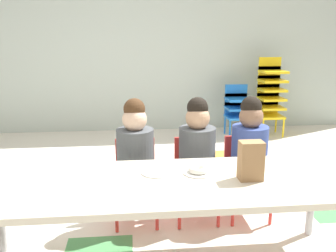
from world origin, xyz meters
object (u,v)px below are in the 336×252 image
at_px(seated_child_near_camera, 135,150).
at_px(seated_child_far_right, 249,147).
at_px(paper_plate_near_edge, 198,173).
at_px(seated_child_middle_seat, 197,148).
at_px(paper_plate_center_table, 157,172).
at_px(donut_powdered_on_plate, 198,169).
at_px(kid_chair_blue_stack, 238,107).
at_px(craft_table, 167,188).
at_px(kid_chair_yellow_stack, 271,93).
at_px(paper_bag_brown, 251,161).

relative_size(seated_child_near_camera, seated_child_far_right, 1.00).
distance_m(seated_child_far_right, paper_plate_near_edge, 0.68).
height_order(seated_child_middle_seat, seated_child_far_right, same).
distance_m(seated_child_middle_seat, seated_child_far_right, 0.38).
distance_m(seated_child_near_camera, paper_plate_center_table, 0.48).
bearing_deg(seated_child_near_camera, paper_plate_near_edge, -54.12).
bearing_deg(seated_child_middle_seat, donut_powdered_on_plate, -99.16).
bearing_deg(kid_chair_blue_stack, paper_plate_near_edge, -110.64).
xyz_separation_m(seated_child_near_camera, paper_plate_near_edge, (0.36, -0.50, 0.01)).
relative_size(craft_table, kid_chair_yellow_stack, 2.11).
bearing_deg(donut_powdered_on_plate, paper_plate_center_table, 173.59).
xyz_separation_m(kid_chair_blue_stack, paper_bag_brown, (-0.77, -2.89, 0.28)).
distance_m(kid_chair_yellow_stack, paper_bag_brown, 3.14).
distance_m(kid_chair_blue_stack, donut_powdered_on_plate, 2.97).
distance_m(craft_table, paper_plate_center_table, 0.14).
distance_m(paper_bag_brown, paper_plate_near_edge, 0.31).
height_order(seated_child_middle_seat, kid_chair_blue_stack, seated_child_middle_seat).
bearing_deg(seated_child_far_right, donut_powdered_on_plate, -133.09).
bearing_deg(seated_child_near_camera, kid_chair_blue_stack, 58.37).
relative_size(seated_child_middle_seat, paper_bag_brown, 4.17).
distance_m(craft_table, donut_powdered_on_plate, 0.23).
xyz_separation_m(seated_child_middle_seat, kid_chair_blue_stack, (0.96, 2.28, -0.16)).
relative_size(seated_child_near_camera, kid_chair_yellow_stack, 0.88).
distance_m(craft_table, kid_chair_yellow_stack, 3.33).
bearing_deg(kid_chair_yellow_stack, paper_bag_brown, -112.89).
distance_m(seated_child_far_right, donut_powdered_on_plate, 0.68).
xyz_separation_m(seated_child_far_right, donut_powdered_on_plate, (-0.46, -0.50, 0.03)).
height_order(craft_table, kid_chair_blue_stack, kid_chair_blue_stack).
height_order(kid_chair_blue_stack, donut_powdered_on_plate, kid_chair_blue_stack).
xyz_separation_m(kid_chair_blue_stack, donut_powdered_on_plate, (-1.04, -2.77, 0.19)).
bearing_deg(paper_bag_brown, kid_chair_blue_stack, 75.01).
distance_m(paper_bag_brown, donut_powdered_on_plate, 0.31).
relative_size(seated_child_middle_seat, donut_powdered_on_plate, 7.56).
xyz_separation_m(seated_child_far_right, paper_bag_brown, (-0.19, -0.62, 0.12)).
xyz_separation_m(kid_chair_blue_stack, paper_plate_center_table, (-1.29, -2.75, 0.17)).
xyz_separation_m(seated_child_near_camera, seated_child_far_right, (0.82, 0.00, 0.00)).
xyz_separation_m(kid_chair_yellow_stack, paper_plate_center_table, (-1.73, -2.75, -0.01)).
xyz_separation_m(craft_table, kid_chair_yellow_stack, (1.69, 2.87, 0.06)).
xyz_separation_m(seated_child_near_camera, paper_bag_brown, (0.63, -0.62, 0.12)).
bearing_deg(kid_chair_yellow_stack, paper_plate_near_edge, -118.27).
bearing_deg(seated_child_near_camera, paper_bag_brown, -44.44).
distance_m(seated_child_near_camera, seated_child_middle_seat, 0.44).
height_order(craft_table, donut_powdered_on_plate, donut_powdered_on_plate).
relative_size(craft_table, donut_powdered_on_plate, 18.08).
height_order(kid_chair_yellow_stack, paper_bag_brown, kid_chair_yellow_stack).
xyz_separation_m(craft_table, seated_child_far_right, (0.66, 0.59, 0.04)).
relative_size(craft_table, kid_chair_blue_stack, 3.23).
bearing_deg(paper_plate_center_table, paper_plate_near_edge, -6.41).
height_order(seated_child_middle_seat, paper_plate_near_edge, seated_child_middle_seat).
relative_size(craft_table, seated_child_near_camera, 2.39).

